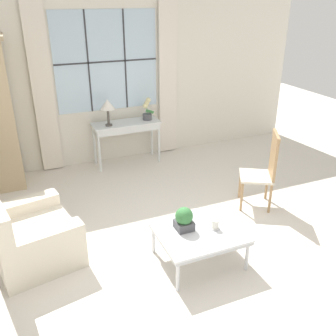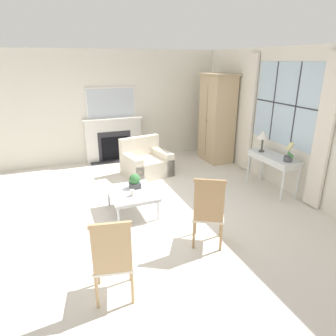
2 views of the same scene
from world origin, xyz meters
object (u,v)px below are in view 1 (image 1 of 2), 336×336
object	(u,v)px
table_lamp	(108,105)
coffee_table	(199,234)
console_table	(126,127)
potted_plant_small	(184,219)
armchair_upholstered	(30,237)
pillar_candle	(215,225)
side_chair_wooden	(265,167)
potted_orchid	(147,111)

from	to	relation	value
table_lamp	coffee_table	size ratio (longest dim) A/B	0.49
console_table	potted_plant_small	world-z (taller)	console_table
console_table	armchair_upholstered	bearing A→B (deg)	-129.94
coffee_table	pillar_candle	bearing A→B (deg)	-11.68
console_table	pillar_candle	xyz separation A→B (m)	(0.09, -2.94, -0.20)
side_chair_wooden	armchair_upholstered	bearing A→B (deg)	179.37
potted_orchid	armchair_upholstered	world-z (taller)	potted_orchid
console_table	potted_plant_small	xyz separation A→B (m)	(-0.22, -2.81, -0.13)
pillar_candle	coffee_table	bearing A→B (deg)	168.32
table_lamp	potted_plant_small	distance (m)	2.81
coffee_table	table_lamp	bearing A→B (deg)	94.60
table_lamp	armchair_upholstered	bearing A→B (deg)	-125.44
console_table	pillar_candle	size ratio (longest dim) A/B	9.40
potted_plant_small	table_lamp	bearing A→B (deg)	91.82
potted_plant_small	pillar_candle	distance (m)	0.35
coffee_table	console_table	bearing A→B (deg)	88.37
coffee_table	potted_plant_small	xyz separation A→B (m)	(-0.14, 0.10, 0.17)
pillar_candle	console_table	bearing A→B (deg)	91.75
potted_orchid	side_chair_wooden	distance (m)	2.37
console_table	side_chair_wooden	distance (m)	2.52
armchair_upholstered	coffee_table	xyz separation A→B (m)	(1.70, -0.78, 0.09)
table_lamp	armchair_upholstered	xyz separation A→B (m)	(-1.47, -2.07, -0.82)
coffee_table	potted_plant_small	bearing A→B (deg)	146.09
table_lamp	potted_orchid	xyz separation A→B (m)	(0.70, 0.07, -0.19)
potted_plant_small	console_table	bearing A→B (deg)	85.44
potted_orchid	coffee_table	world-z (taller)	potted_orchid
potted_plant_small	coffee_table	bearing A→B (deg)	-33.91
table_lamp	coffee_table	xyz separation A→B (m)	(0.23, -2.85, -0.73)
armchair_upholstered	potted_plant_small	distance (m)	1.72
potted_plant_small	potted_orchid	bearing A→B (deg)	77.71
table_lamp	potted_plant_small	size ratio (longest dim) A/B	1.71
potted_plant_small	pillar_candle	xyz separation A→B (m)	(0.31, -0.13, -0.08)
coffee_table	pillar_candle	world-z (taller)	pillar_candle
console_table	potted_orchid	xyz separation A→B (m)	(0.39, 0.01, 0.25)
console_table	potted_plant_small	distance (m)	2.83
console_table	armchair_upholstered	xyz separation A→B (m)	(-1.78, -2.13, -0.38)
side_chair_wooden	potted_plant_small	bearing A→B (deg)	-156.89
console_table	table_lamp	xyz separation A→B (m)	(-0.31, -0.06, 0.43)
potted_orchid	pillar_candle	bearing A→B (deg)	-95.81
side_chair_wooden	coffee_table	bearing A→B (deg)	-151.66
armchair_upholstered	side_chair_wooden	world-z (taller)	side_chair_wooden
potted_orchid	potted_plant_small	world-z (taller)	potted_orchid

